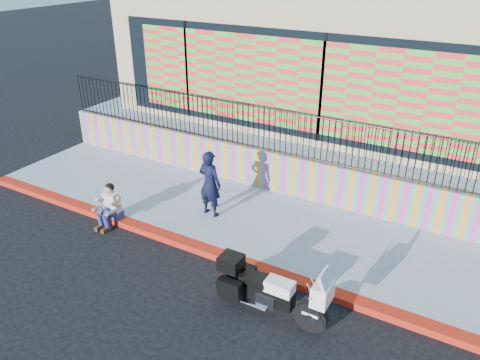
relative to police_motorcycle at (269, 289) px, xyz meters
The scene contains 10 objects.
ground 1.65m from the police_motorcycle, 138.11° to the left, with size 90.00×90.00×0.00m, color black.
red_curb 1.63m from the police_motorcycle, 138.11° to the left, with size 16.00×0.30×0.15m, color #A10B0E.
sidewalk 2.96m from the police_motorcycle, 113.26° to the left, with size 16.00×3.00×0.15m, color #949DB2.
mural_wall 4.44m from the police_motorcycle, 105.08° to the left, with size 16.00×0.20×1.10m, color #E53C9E.
metal_fence 4.62m from the police_motorcycle, 105.08° to the left, with size 15.80×0.04×1.20m, color black, non-canonical shape.
elevated_platform 9.46m from the police_motorcycle, 97.01° to the left, with size 16.00×10.00×1.25m, color #949DB2.
storefront_building 9.62m from the police_motorcycle, 97.18° to the left, with size 14.00×8.06×4.00m.
police_motorcycle is the anchor object (origin of this frame).
police_officer 3.65m from the police_motorcycle, 140.00° to the left, with size 0.61×0.40×1.68m, color black.
seated_man 4.81m from the police_motorcycle, 169.93° to the left, with size 0.54×0.71×1.06m.
Camera 1 is at (4.01, -7.07, 6.07)m, focal length 35.00 mm.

